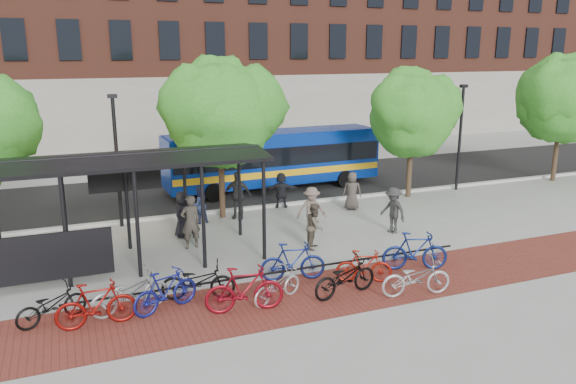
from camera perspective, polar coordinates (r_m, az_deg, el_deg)
name	(u,v)px	position (r m, az deg, el deg)	size (l,w,h in m)	color
ground	(323,232)	(21.39, 3.54, -4.08)	(160.00, 160.00, 0.00)	#9E9E99
asphalt_street	(255,186)	(28.54, -3.34, 0.62)	(160.00, 8.00, 0.01)	black
curb	(284,204)	(24.88, -0.40, -1.26)	(160.00, 0.25, 0.12)	#B7B7B2
brick_strip	(334,291)	(16.37, 4.70, -9.99)	(24.00, 3.00, 0.01)	maroon
bike_rack_rail	(281,286)	(16.64, -0.77, -9.54)	(12.00, 0.05, 0.95)	black
building_brick	(299,8)	(48.24, 1.15, 18.14)	(55.00, 14.00, 20.00)	brown
bus_shelter	(91,175)	(18.23, -19.40, 1.68)	(10.60, 3.07, 3.60)	black
tree_b	(222,109)	(22.56, -6.76, 8.41)	(5.15, 4.20, 6.47)	#382619
tree_c	(414,110)	(26.40, 12.64, 8.12)	(4.66, 3.80, 5.92)	#382619
tree_d	(563,95)	(32.31, 26.18, 8.83)	(5.39, 4.40, 6.55)	#382619
lamp_post_left	(117,157)	(22.34, -17.00, 3.40)	(0.35, 0.20, 5.12)	black
lamp_post_right	(460,134)	(28.49, 17.09, 5.61)	(0.35, 0.20, 5.12)	black
bus	(273,156)	(27.56, -1.50, 3.65)	(10.70, 2.80, 2.87)	navy
bike_0	(51,305)	(15.60, -22.91, -10.52)	(0.63, 1.80, 0.95)	black
bike_1	(96,305)	(14.93, -18.91, -10.77)	(0.56, 1.98, 1.19)	maroon
bike_2	(130,292)	(15.48, -15.79, -9.77)	(0.74, 2.11, 1.11)	#959597
bike_3	(166,291)	(15.30, -12.33, -9.76)	(0.54, 1.90, 1.14)	navy
bike_4	(198,281)	(15.83, -9.13, -8.93)	(0.70, 2.02, 1.06)	black
bike_5	(244,289)	(14.93, -4.44, -9.83)	(0.59, 2.10, 1.26)	maroon
bike_6	(277,286)	(15.56, -1.13, -9.49)	(0.60, 1.71, 0.90)	#BEBDC0
bike_7	(293,262)	(16.82, 0.49, -7.09)	(0.56, 1.97, 1.18)	navy
bike_8	(345,277)	(15.93, 5.81, -8.61)	(0.72, 2.06, 1.08)	black
bike_9	(364,266)	(16.87, 7.71, -7.49)	(0.47, 1.67, 1.00)	#9E1A0E
bike_10	(416,277)	(16.26, 12.87, -8.46)	(0.71, 2.04, 1.07)	#A1A1A3
bike_11	(415,251)	(18.03, 12.78, -5.87)	(0.58, 2.06, 1.24)	navy
pedestrian_0	(183,214)	(20.95, -10.66, -2.22)	(0.84, 0.55, 1.72)	black
pedestrian_1	(190,222)	(19.65, -9.88, -3.01)	(0.70, 0.46, 1.91)	#3E3831
pedestrian_2	(199,205)	(22.48, -9.03, -1.28)	(0.74, 0.58, 1.53)	#212B4F
pedestrian_3	(312,210)	(21.12, 2.40, -1.82)	(1.13, 0.65, 1.75)	brown
pedestrian_4	(237,195)	(22.89, -5.17, -0.32)	(1.15, 0.48, 1.96)	#282828
pedestrian_5	(281,190)	(24.44, -0.70, 0.20)	(1.45, 0.46, 1.56)	black
pedestrian_6	(352,191)	(24.28, 6.52, 0.11)	(0.81, 0.52, 1.65)	#413934
pedestrian_8	(315,226)	(19.44, 2.77, -3.47)	(0.78, 0.61, 1.60)	#4C4439
pedestrian_9	(393,210)	(21.40, 10.61, -1.84)	(1.13, 0.65, 1.75)	#2A2A2A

